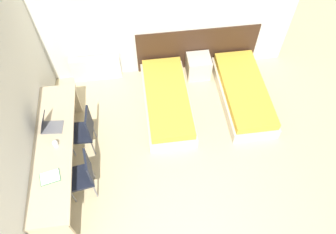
{
  "coord_description": "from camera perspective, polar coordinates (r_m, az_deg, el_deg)",
  "views": [
    {
      "loc": [
        -0.42,
        -1.15,
        5.12
      ],
      "look_at": [
        0.0,
        2.01,
        0.55
      ],
      "focal_mm": 35.0,
      "sensor_mm": 36.0,
      "label": 1
    }
  ],
  "objects": [
    {
      "name": "radiator",
      "position": [
        6.8,
        -12.37,
        8.25
      ],
      "size": [
        0.98,
        0.12,
        0.57
      ],
      "color": "silver",
      "rests_on": "ground_plane"
    },
    {
      "name": "bed_near_door",
      "position": [
        6.52,
        12.98,
        4.08
      ],
      "size": [
        0.85,
        1.96,
        0.39
      ],
      "color": "beige",
      "rests_on": "ground_plane"
    },
    {
      "name": "desk",
      "position": [
        5.43,
        -19.0,
        -5.71
      ],
      "size": [
        0.6,
        2.46,
        0.78
      ],
      "color": "#C6B28E",
      "rests_on": "ground_plane"
    },
    {
      "name": "wall_back",
      "position": [
        6.15,
        -2.13,
        17.2
      ],
      "size": [
        5.27,
        0.05,
        2.7
      ],
      "color": "silver",
      "rests_on": "ground_plane"
    },
    {
      "name": "headboard_panel",
      "position": [
        6.78,
        5.09,
        11.74
      ],
      "size": [
        2.45,
        0.03,
        0.98
      ],
      "color": "#382316",
      "rests_on": "ground_plane"
    },
    {
      "name": "open_notebook",
      "position": [
        5.05,
        -19.86,
        -9.8
      ],
      "size": [
        0.32,
        0.26,
        0.02
      ],
      "rotation": [
        0.0,
        0.0,
        0.21
      ],
      "color": "#236B3D",
      "rests_on": "desk"
    },
    {
      "name": "laptop",
      "position": [
        5.45,
        -19.99,
        -1.38
      ],
      "size": [
        0.35,
        0.27,
        0.32
      ],
      "rotation": [
        0.0,
        0.0,
        -0.08
      ],
      "color": "slate",
      "rests_on": "desk"
    },
    {
      "name": "bed_near_window",
      "position": [
        6.24,
        -0.17,
        2.79
      ],
      "size": [
        0.85,
        1.96,
        0.39
      ],
      "color": "beige",
      "rests_on": "ground_plane"
    },
    {
      "name": "chair_near_laptop",
      "position": [
        5.62,
        -14.43,
        -2.17
      ],
      "size": [
        0.43,
        0.43,
        0.97
      ],
      "rotation": [
        0.0,
        0.0,
        -0.05
      ],
      "color": "black",
      "rests_on": "ground_plane"
    },
    {
      "name": "nightstand",
      "position": [
        6.79,
        5.31,
        8.78
      ],
      "size": [
        0.47,
        0.43,
        0.47
      ],
      "color": "beige",
      "rests_on": "ground_plane"
    },
    {
      "name": "wall_left",
      "position": [
        5.11,
        -24.5,
        0.87
      ],
      "size": [
        0.05,
        4.66,
        2.7
      ],
      "color": "silver",
      "rests_on": "ground_plane"
    },
    {
      "name": "mug",
      "position": [
        5.26,
        -19.01,
        -4.48
      ],
      "size": [
        0.08,
        0.08,
        0.09
      ],
      "color": "white",
      "rests_on": "desk"
    },
    {
      "name": "chair_near_notebook",
      "position": [
        5.22,
        -14.57,
        -9.61
      ],
      "size": [
        0.46,
        0.46,
        0.97
      ],
      "rotation": [
        0.0,
        0.0,
        0.14
      ],
      "color": "black",
      "rests_on": "ground_plane"
    }
  ]
}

